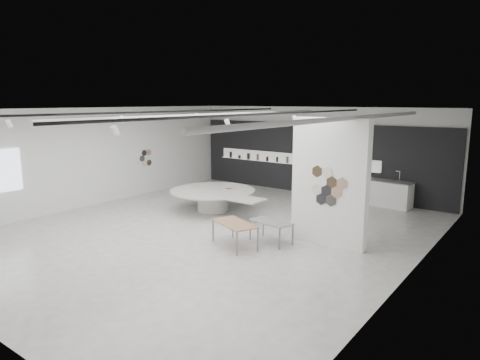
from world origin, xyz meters
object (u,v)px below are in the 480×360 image
Objects in this scene: display_island at (214,197)px; sample_table_wood at (235,225)px; partition_column at (330,183)px; sample_table_stone at (271,223)px; kitchen_counter at (388,194)px.

sample_table_wood is (3.01, -2.67, 0.11)m from display_island.
partition_column is 2.02m from sample_table_stone.
sample_table_wood is at bearing -41.25° from display_island.
sample_table_stone is 0.72× the size of kitchen_counter.
partition_column is 1.94× the size of kitchen_counter.
kitchen_counter is (1.32, 6.36, -0.07)m from sample_table_stone.
sample_table_stone is 6.50m from kitchen_counter.
kitchen_counter is (1.97, 7.24, -0.12)m from sample_table_wood.
display_island is at bearing 169.42° from partition_column.
partition_column reaches higher than sample_table_stone.
partition_column is 5.67m from kitchen_counter.
display_island is 3.02× the size of sample_table_stone.
partition_column reaches higher than sample_table_wood.
kitchen_counter reaches higher than display_island.
sample_table_wood is at bearing -139.68° from partition_column.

